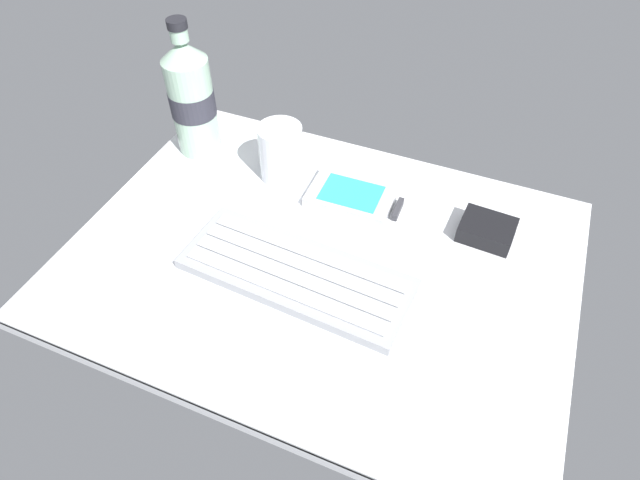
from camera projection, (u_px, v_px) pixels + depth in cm
name	position (u px, v px, depth cm)	size (l,w,h in cm)	color
ground_plane	(319.00, 262.00, 70.54)	(64.00, 48.00, 2.80)	silver
keyboard	(296.00, 273.00, 66.93)	(29.65, 12.86, 1.70)	#93969B
handheld_device	(355.00, 198.00, 76.50)	(12.91, 7.84, 1.50)	#B7BABF
juice_cup	(281.00, 154.00, 78.14)	(6.40, 6.40, 8.50)	silver
water_bottle	(192.00, 98.00, 79.07)	(6.73, 6.73, 20.80)	#9EC1A8
charger_block	(487.00, 230.00, 71.49)	(7.00, 5.60, 2.40)	black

